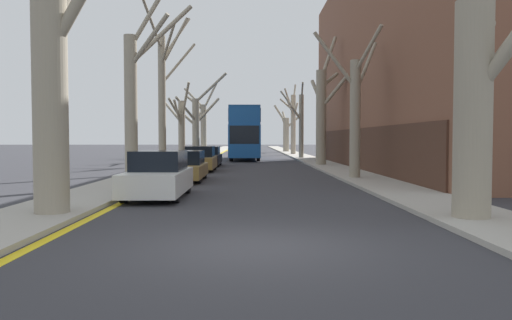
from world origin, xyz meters
TOP-DOWN VIEW (x-y plane):
  - ground_plane at (0.00, 0.00)m, footprint 300.00×300.00m
  - sidewalk_left at (-5.20, 50.00)m, footprint 2.35×120.00m
  - sidewalk_right at (5.20, 50.00)m, footprint 2.35×120.00m
  - building_facade_right at (11.37, 22.79)m, footprint 10.08×31.46m
  - kerb_line_stripe at (-3.85, 50.00)m, footprint 0.24×120.00m
  - street_tree_left_0 at (-4.77, 3.32)m, footprint 4.16×4.09m
  - street_tree_left_1 at (-4.70, 11.44)m, footprint 2.65×2.18m
  - street_tree_left_2 at (-4.78, 18.67)m, footprint 2.21×4.51m
  - street_tree_left_3 at (-4.95, 26.52)m, footprint 2.46×2.89m
  - street_tree_left_4 at (-4.70, 34.54)m, footprint 4.39×4.36m
  - street_tree_left_5 at (-5.05, 43.43)m, footprint 3.63×2.72m
  - street_tree_right_0 at (5.06, 2.49)m, footprint 2.62×3.43m
  - street_tree_right_1 at (4.75, 14.12)m, footprint 3.31×3.25m
  - street_tree_right_2 at (4.88, 25.62)m, footprint 2.43×2.64m
  - street_tree_right_3 at (4.65, 38.12)m, footprint 2.23×2.37m
  - street_tree_right_4 at (4.86, 49.21)m, footprint 2.19×3.53m
  - street_tree_right_5 at (4.94, 61.43)m, footprint 3.78×3.11m
  - double_decker_bus at (-0.53, 36.39)m, footprint 2.63×11.25m
  - parked_car_0 at (-3.00, 7.27)m, footprint 1.75×4.28m
  - parked_car_1 at (-3.00, 13.71)m, footprint 1.73×4.44m
  - parked_car_2 at (-3.00, 20.39)m, footprint 1.76×4.06m
  - parked_car_3 at (-3.00, 25.63)m, footprint 1.76×4.33m

SIDE VIEW (x-z plane):
  - ground_plane at x=0.00m, z-range 0.00..0.00m
  - kerb_line_stripe at x=-3.85m, z-range 0.00..0.01m
  - sidewalk_left at x=-5.20m, z-range 0.00..0.12m
  - sidewalk_right at x=5.20m, z-range 0.00..0.12m
  - parked_car_1 at x=-3.00m, z-range -0.04..1.31m
  - parked_car_3 at x=-3.00m, z-range -0.03..1.32m
  - parked_car_2 at x=-3.00m, z-range -0.04..1.41m
  - parked_car_0 at x=-3.00m, z-range -0.05..1.45m
  - double_decker_bus at x=-0.53m, z-range 0.30..4.89m
  - street_tree_left_3 at x=-4.95m, z-range -0.25..5.52m
  - street_tree_right_0 at x=5.06m, z-range 0.17..5.31m
  - street_tree_right_5 at x=4.94m, z-range -0.39..6.25m
  - street_tree_left_4 at x=-4.70m, z-range -0.63..6.92m
  - street_tree_right_1 at x=4.75m, z-range -0.14..6.62m
  - street_tree_right_3 at x=4.65m, z-range -0.18..6.80m
  - street_tree_left_5 at x=-5.05m, z-range -0.51..7.26m
  - street_tree_left_1 at x=-4.70m, z-range -0.55..7.59m
  - street_tree_right_2 at x=4.88m, z-range -0.81..8.29m
  - street_tree_right_4 at x=4.86m, z-range -0.20..8.09m
  - street_tree_left_0 at x=-4.77m, z-range -0.29..8.21m
  - street_tree_left_2 at x=-4.78m, z-range 0.00..8.87m
  - building_facade_right at x=11.37m, z-range -0.01..13.47m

